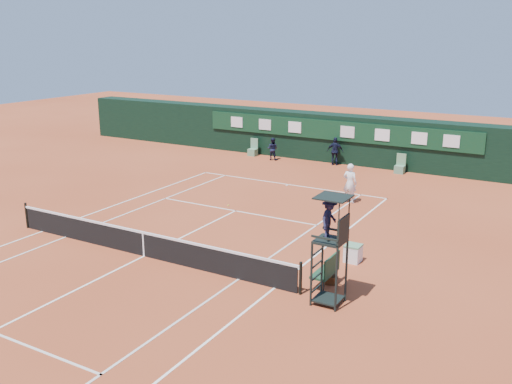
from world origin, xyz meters
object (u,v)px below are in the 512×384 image
umpire_chair (330,227)px  player (350,183)px  cooler (353,253)px  player_bench (328,269)px  tennis_net (144,243)px

umpire_chair → player: (-3.31, 10.47, -1.49)m
umpire_chair → cooler: bearing=98.2°
player_bench → player: player is taller
umpire_chair → tennis_net: bearing=179.0°
player_bench → umpire_chair: bearing=-66.4°
player → umpire_chair: bearing=112.1°
tennis_net → player: bearing=68.4°
umpire_chair → cooler: size_ratio=5.30×
tennis_net → umpire_chair: (7.39, -0.13, 1.95)m
umpire_chair → player_bench: size_ratio=2.85×
player_bench → cooler: 2.41m
player_bench → player: size_ratio=0.62×
tennis_net → player_bench: (6.91, 0.98, 0.09)m
player_bench → cooler: player_bench is taller
umpire_chair → player_bench: umpire_chair is taller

